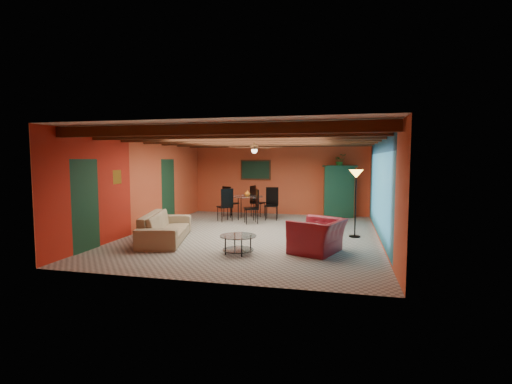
% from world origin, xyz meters
% --- Properties ---
extents(room, '(6.52, 8.01, 2.71)m').
position_xyz_m(room, '(0.00, 0.11, 2.36)').
color(room, gray).
rests_on(room, ground).
extents(sofa, '(1.52, 2.56, 0.70)m').
position_xyz_m(sofa, '(-2.00, -1.23, 0.35)').
color(sofa, '#8B775A').
rests_on(sofa, ground).
extents(armchair, '(1.34, 1.42, 0.74)m').
position_xyz_m(armchair, '(1.80, -1.57, 0.37)').
color(armchair, maroon).
rests_on(armchair, ground).
extents(coffee_table, '(0.97, 0.97, 0.41)m').
position_xyz_m(coffee_table, '(0.13, -2.06, 0.21)').
color(coffee_table, silver).
rests_on(coffee_table, ground).
extents(dining_table, '(2.31, 2.31, 1.11)m').
position_xyz_m(dining_table, '(-0.84, 2.50, 0.55)').
color(dining_table, white).
rests_on(dining_table, ground).
extents(armoire, '(1.12, 0.79, 1.77)m').
position_xyz_m(armoire, '(2.20, 3.70, 0.89)').
color(armoire, brown).
rests_on(armoire, ground).
extents(floor_lamp, '(0.40, 0.40, 1.78)m').
position_xyz_m(floor_lamp, '(2.65, 0.33, 0.89)').
color(floor_lamp, black).
rests_on(floor_lamp, ground).
extents(ceiling_fan, '(1.50, 1.50, 0.44)m').
position_xyz_m(ceiling_fan, '(0.00, 0.00, 2.36)').
color(ceiling_fan, '#472614').
rests_on(ceiling_fan, ceiling).
extents(painting, '(1.05, 0.03, 0.65)m').
position_xyz_m(painting, '(-0.90, 3.96, 1.65)').
color(painting, black).
rests_on(painting, wall_back).
extents(potted_plant, '(0.50, 0.46, 0.45)m').
position_xyz_m(potted_plant, '(2.20, 3.70, 2.00)').
color(potted_plant, '#26661E').
rests_on(potted_plant, armoire).
extents(vase, '(0.25, 0.25, 0.20)m').
position_xyz_m(vase, '(-0.84, 2.50, 1.21)').
color(vase, orange).
rests_on(vase, dining_table).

